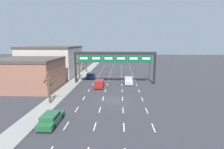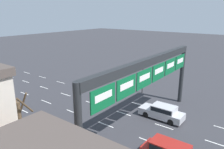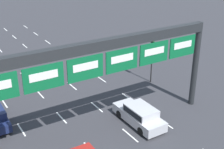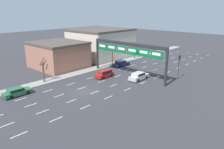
# 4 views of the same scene
# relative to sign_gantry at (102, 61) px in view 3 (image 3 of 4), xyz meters

# --- Properties ---
(lane_dashes) EXTENTS (10.02, 67.00, 0.01)m
(lane_dashes) POSITION_rel_sign_gantry_xyz_m (-0.00, 1.37, -5.85)
(lane_dashes) COLOR white
(lane_dashes) RESTS_ON ground_plane
(sign_gantry) EXTENTS (18.60, 0.70, 7.31)m
(sign_gantry) POSITION_rel_sign_gantry_xyz_m (0.00, 0.00, 0.00)
(sign_gantry) COLOR #232628
(sign_gantry) RESTS_ON ground_plane
(car_silver) EXTENTS (1.86, 4.82, 1.56)m
(car_silver) POSITION_rel_sign_gantry_xyz_m (3.18, -0.18, -5.03)
(car_silver) COLOR #B7B7BC
(car_silver) RESTS_ON ground_plane
(traffic_light_near_gantry) EXTENTS (0.30, 0.35, 5.05)m
(traffic_light_near_gantry) POSITION_rel_sign_gantry_xyz_m (8.89, 5.53, -2.28)
(traffic_light_near_gantry) COLOR black
(traffic_light_near_gantry) RESTS_ON ground_plane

